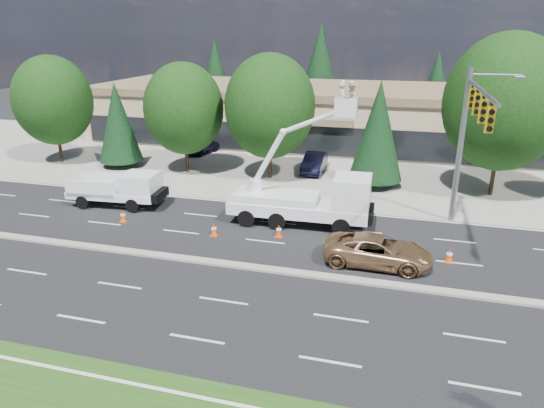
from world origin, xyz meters
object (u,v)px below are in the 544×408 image
(utility_pickup, at_px, (121,192))
(signal_mast, at_px, (468,128))
(bucket_truck, at_px, (311,196))
(minivan, at_px, (378,251))

(utility_pickup, bearing_deg, signal_mast, -2.18)
(signal_mast, relative_size, utility_pickup, 1.68)
(bucket_truck, bearing_deg, signal_mast, 4.41)
(utility_pickup, relative_size, minivan, 1.16)
(signal_mast, xyz_separation_m, utility_pickup, (-20.65, -0.81, -5.13))
(utility_pickup, distance_m, minivan, 17.21)
(signal_mast, xyz_separation_m, bucket_truck, (-8.09, -0.83, -4.24))
(minivan, bearing_deg, signal_mast, -37.37)
(utility_pickup, bearing_deg, minivan, -18.49)
(signal_mast, relative_size, minivan, 1.95)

